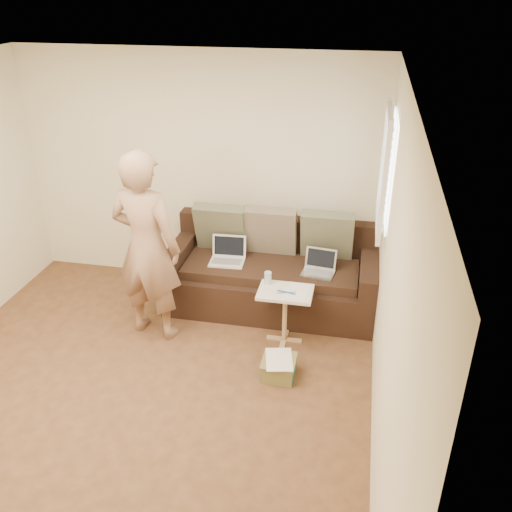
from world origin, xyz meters
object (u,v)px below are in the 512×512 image
object	(u,v)px
person	(147,247)
striped_box	(279,368)
sofa	(272,271)
side_table	(285,316)
laptop_silver	(318,274)
laptop_white	(227,263)
drinking_glass	(268,278)

from	to	relation	value
person	striped_box	size ratio (longest dim) A/B	6.33
person	striped_box	world-z (taller)	person
sofa	side_table	bearing A→B (deg)	-69.00
laptop_silver	person	xyz separation A→B (m)	(-1.58, -0.57, 0.43)
laptop_silver	side_table	distance (m)	0.59
person	side_table	distance (m)	1.48
laptop_white	person	size ratio (longest dim) A/B	0.19
side_table	drinking_glass	distance (m)	0.41
laptop_silver	laptop_white	size ratio (longest dim) A/B	0.89
side_table	striped_box	xyz separation A→B (m)	(0.04, -0.55, -0.19)
sofa	striped_box	xyz separation A→B (m)	(0.28, -1.18, -0.33)
sofa	person	bearing A→B (deg)	-146.01
side_table	striped_box	world-z (taller)	side_table
sofa	laptop_white	size ratio (longest dim) A/B	6.10
side_table	laptop_silver	bearing A→B (deg)	61.11
laptop_silver	laptop_white	xyz separation A→B (m)	(-0.97, 0.05, 0.00)
laptop_silver	striped_box	distance (m)	1.13
person	striped_box	distance (m)	1.66
laptop_white	side_table	world-z (taller)	laptop_white
laptop_silver	drinking_glass	bearing A→B (deg)	-133.56
laptop_silver	side_table	world-z (taller)	laptop_silver
laptop_silver	drinking_glass	world-z (taller)	drinking_glass
laptop_white	drinking_glass	world-z (taller)	drinking_glass
person	side_table	world-z (taller)	person
laptop_silver	laptop_white	distance (m)	0.97
laptop_silver	striped_box	xyz separation A→B (m)	(-0.23, -1.02, -0.43)
laptop_silver	laptop_white	world-z (taller)	laptop_white
person	drinking_glass	xyz separation A→B (m)	(1.13, 0.21, -0.32)
drinking_glass	striped_box	size ratio (longest dim) A/B	0.40
laptop_silver	person	world-z (taller)	person
sofa	person	distance (m)	1.40
sofa	laptop_silver	xyz separation A→B (m)	(0.50, -0.15, 0.10)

